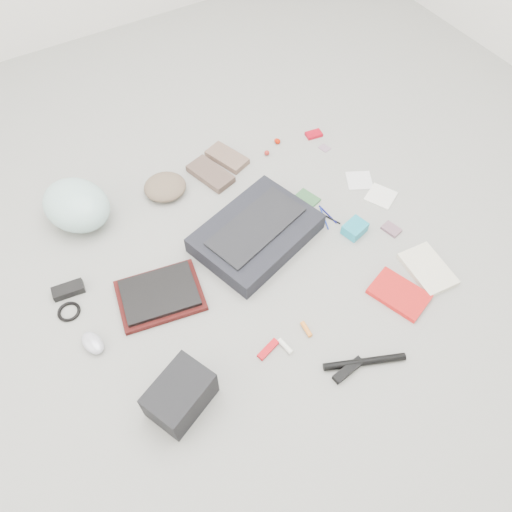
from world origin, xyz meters
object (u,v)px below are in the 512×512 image
accordion_wallet (355,229)px  book_red (399,294)px  messenger_bag (256,233)px  camera_bag (180,395)px  bike_helmet (76,205)px  laptop (159,293)px

accordion_wallet → book_red: bearing=-111.4°
book_red → messenger_bag: bearing=103.2°
camera_bag → book_red: size_ratio=1.00×
book_red → accordion_wallet: size_ratio=2.27×
accordion_wallet → bike_helmet: bearing=131.4°
laptop → accordion_wallet: accordion_wallet is taller
laptop → accordion_wallet: (0.87, -0.13, -0.01)m
laptop → book_red: size_ratio=1.31×
book_red → accordion_wallet: accordion_wallet is taller
bike_helmet → laptop: bearing=-101.2°
messenger_bag → bike_helmet: bike_helmet is taller
messenger_bag → accordion_wallet: 0.43m
camera_bag → accordion_wallet: camera_bag is taller
messenger_bag → laptop: 0.48m
accordion_wallet → camera_bag: bearing=-177.4°
camera_bag → book_red: camera_bag is taller
book_red → accordion_wallet: bearing=63.3°
accordion_wallet → messenger_bag: bearing=140.1°
bike_helmet → book_red: bike_helmet is taller
laptop → accordion_wallet: bearing=2.1°
laptop → camera_bag: size_ratio=1.31×
messenger_bag → bike_helmet: 0.79m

